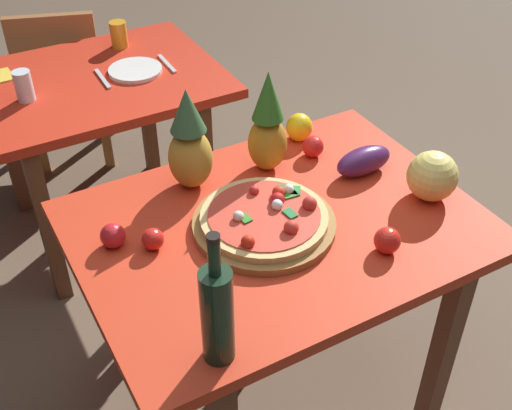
# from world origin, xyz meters

# --- Properties ---
(ground_plane) EXTENTS (10.00, 10.00, 0.00)m
(ground_plane) POSITION_xyz_m (0.00, 0.00, 0.00)
(ground_plane) COLOR brown
(display_table) EXTENTS (1.17, 0.87, 0.76)m
(display_table) POSITION_xyz_m (0.00, 0.00, 0.66)
(display_table) COLOR brown
(display_table) RESTS_ON ground_plane
(background_table) EXTENTS (1.04, 0.77, 0.76)m
(background_table) POSITION_xyz_m (-0.20, 1.15, 0.65)
(background_table) COLOR brown
(background_table) RESTS_ON ground_plane
(dining_chair) EXTENTS (0.51, 0.51, 0.85)m
(dining_chair) POSITION_xyz_m (-0.18, 1.77, 0.48)
(dining_chair) COLOR olive
(dining_chair) RESTS_ON ground_plane
(pizza_board) EXTENTS (0.42, 0.42, 0.02)m
(pizza_board) POSITION_xyz_m (-0.05, -0.00, 0.77)
(pizza_board) COLOR olive
(pizza_board) RESTS_ON display_table
(pizza) EXTENTS (0.37, 0.37, 0.06)m
(pizza) POSITION_xyz_m (-0.04, -0.00, 0.80)
(pizza) COLOR #DFB66D
(pizza) RESTS_ON pizza_board
(wine_bottle) EXTENTS (0.08, 0.08, 0.37)m
(wine_bottle) POSITION_xyz_m (-0.37, -0.35, 0.90)
(wine_bottle) COLOR #19301F
(wine_bottle) RESTS_ON display_table
(pineapple_left) EXTENTS (0.14, 0.14, 0.34)m
(pineapple_left) POSITION_xyz_m (-0.14, 0.29, 0.91)
(pineapple_left) COLOR gold
(pineapple_left) RESTS_ON display_table
(pineapple_right) EXTENTS (0.13, 0.13, 0.34)m
(pineapple_right) POSITION_xyz_m (0.11, 0.26, 0.91)
(pineapple_right) COLOR #BB8121
(pineapple_right) RESTS_ON display_table
(melon) EXTENTS (0.15, 0.15, 0.15)m
(melon) POSITION_xyz_m (0.47, -0.12, 0.84)
(melon) COLOR #EDD76B
(melon) RESTS_ON display_table
(bell_pepper) EXTENTS (0.09, 0.09, 0.10)m
(bell_pepper) POSITION_xyz_m (0.30, 0.36, 0.81)
(bell_pepper) COLOR yellow
(bell_pepper) RESTS_ON display_table
(eggplant) EXTENTS (0.20, 0.09, 0.09)m
(eggplant) POSITION_xyz_m (0.37, 0.08, 0.81)
(eggplant) COLOR #481F51
(eggplant) RESTS_ON display_table
(tomato_beside_pepper) EXTENTS (0.07, 0.07, 0.07)m
(tomato_beside_pepper) POSITION_xyz_m (0.28, 0.25, 0.80)
(tomato_beside_pepper) COLOR red
(tomato_beside_pepper) RESTS_ON display_table
(tomato_at_corner) EXTENTS (0.06, 0.06, 0.06)m
(tomato_at_corner) POSITION_xyz_m (-0.36, 0.07, 0.79)
(tomato_at_corner) COLOR red
(tomato_at_corner) RESTS_ON display_table
(tomato_by_bottle) EXTENTS (0.08, 0.08, 0.08)m
(tomato_by_bottle) POSITION_xyz_m (0.20, -0.25, 0.80)
(tomato_by_bottle) COLOR red
(tomato_by_bottle) RESTS_ON display_table
(tomato_near_board) EXTENTS (0.07, 0.07, 0.07)m
(tomato_near_board) POSITION_xyz_m (-0.45, 0.14, 0.80)
(tomato_near_board) COLOR red
(tomato_near_board) RESTS_ON display_table
(drinking_glass_juice) EXTENTS (0.07, 0.07, 0.11)m
(drinking_glass_juice) POSITION_xyz_m (0.01, 1.38, 0.82)
(drinking_glass_juice) COLOR orange
(drinking_glass_juice) RESTS_ON background_table
(drinking_glass_water) EXTENTS (0.07, 0.07, 0.12)m
(drinking_glass_water) POSITION_xyz_m (-0.46, 1.10, 0.82)
(drinking_glass_water) COLOR silver
(drinking_glass_water) RESTS_ON background_table
(dinner_plate) EXTENTS (0.22, 0.22, 0.02)m
(dinner_plate) POSITION_xyz_m (-0.02, 1.12, 0.77)
(dinner_plate) COLOR white
(dinner_plate) RESTS_ON background_table
(fork_utensil) EXTENTS (0.02, 0.18, 0.01)m
(fork_utensil) POSITION_xyz_m (-0.16, 1.12, 0.77)
(fork_utensil) COLOR silver
(fork_utensil) RESTS_ON background_table
(knife_utensil) EXTENTS (0.02, 0.18, 0.01)m
(knife_utensil) POSITION_xyz_m (0.12, 1.12, 0.77)
(knife_utensil) COLOR silver
(knife_utensil) RESTS_ON background_table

